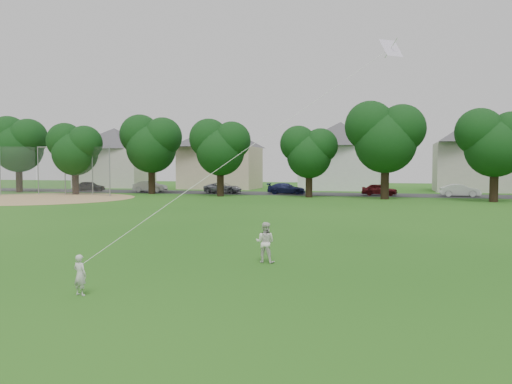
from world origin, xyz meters
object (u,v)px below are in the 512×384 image
(toddler, at_px, (80,275))
(older_boy, at_px, (265,242))
(baseball_backstop, at_px, (62,171))
(kite, at_px, (265,136))

(toddler, xyz_separation_m, older_boy, (3.25, 5.00, 0.15))
(baseball_backstop, bearing_deg, older_boy, -45.77)
(toddler, relative_size, baseball_backstop, 0.09)
(kite, height_order, baseball_backstop, kite)
(kite, relative_size, baseball_backstop, 1.08)
(older_boy, relative_size, baseball_backstop, 0.11)
(toddler, distance_m, baseball_backstop, 43.54)
(older_boy, height_order, baseball_backstop, baseball_backstop)
(kite, distance_m, baseball_backstop, 42.76)
(older_boy, bearing_deg, baseball_backstop, -42.09)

